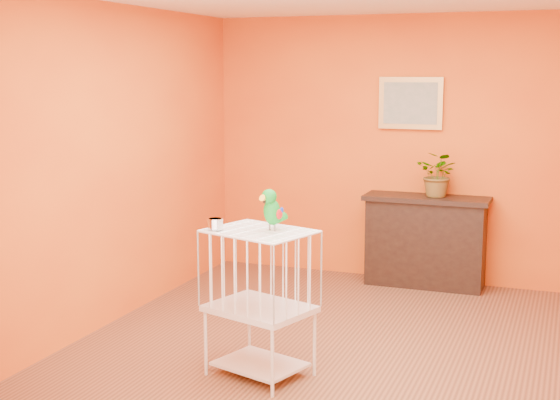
% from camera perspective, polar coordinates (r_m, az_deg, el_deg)
% --- Properties ---
extents(ground, '(4.50, 4.50, 0.00)m').
position_cam_1_polar(ground, '(5.89, 4.68, -11.08)').
color(ground, brown).
rests_on(ground, ground).
extents(room_shell, '(4.50, 4.50, 4.50)m').
position_cam_1_polar(room_shell, '(5.54, 4.90, 4.47)').
color(room_shell, orange).
rests_on(room_shell, ground).
extents(console_cabinet, '(1.18, 0.42, 0.88)m').
position_cam_1_polar(console_cabinet, '(7.63, 10.58, -2.98)').
color(console_cabinet, black).
rests_on(console_cabinet, ground).
extents(potted_plant, '(0.50, 0.53, 0.34)m').
position_cam_1_polar(potted_plant, '(7.48, 11.48, 1.45)').
color(potted_plant, '#26722D').
rests_on(potted_plant, console_cabinet).
extents(framed_picture, '(0.62, 0.04, 0.50)m').
position_cam_1_polar(framed_picture, '(7.68, 9.53, 7.00)').
color(framed_picture, '#BC8743').
rests_on(framed_picture, room_shell).
extents(birdcage, '(0.78, 0.68, 1.01)m').
position_cam_1_polar(birdcage, '(5.30, -1.49, -7.41)').
color(birdcage, silver).
rests_on(birdcage, ground).
extents(feed_cup, '(0.10, 0.10, 0.07)m').
position_cam_1_polar(feed_cup, '(5.21, -4.76, -1.74)').
color(feed_cup, silver).
rests_on(feed_cup, birdcage).
extents(parrot, '(0.15, 0.25, 0.28)m').
position_cam_1_polar(parrot, '(5.16, -0.59, -0.67)').
color(parrot, '#59544C').
rests_on(parrot, birdcage).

